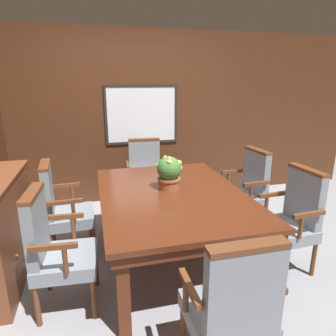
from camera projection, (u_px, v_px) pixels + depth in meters
ground_plane at (168, 264)px, 2.98m from camera, size 14.00×14.00×0.00m
wall_back at (136, 118)px, 4.36m from camera, size 7.20×0.08×2.45m
dining_table at (172, 201)px, 2.89m from camera, size 1.35×1.87×0.73m
chair_left_far at (62, 207)px, 3.04m from camera, size 0.50×0.54×0.99m
chair_right_near at (292, 217)px, 2.81m from camera, size 0.49×0.54×0.99m
chair_head_near at (232, 307)px, 1.69m from camera, size 0.52×0.47×0.99m
chair_right_far at (247, 188)px, 3.57m from camera, size 0.50×0.55×0.99m
chair_head_far at (145, 173)px, 4.16m from camera, size 0.54×0.49×0.99m
chair_left_near at (55, 247)px, 2.30m from camera, size 0.50×0.54×0.99m
potted_plant at (169, 172)px, 2.92m from camera, size 0.26×0.24×0.33m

